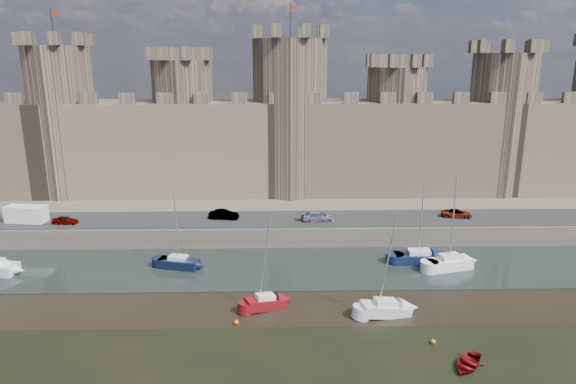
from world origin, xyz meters
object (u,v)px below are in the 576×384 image
car_0 (65,220)px  sailboat_1 (178,262)px  sailboat_3 (419,257)px  van (26,214)px  car_2 (318,217)px  car_3 (457,214)px  sailboat_2 (449,262)px  sailboat_4 (265,302)px  car_1 (224,215)px  sailboat_5 (385,308)px

car_0 → sailboat_1: 17.91m
car_0 → sailboat_3: sailboat_3 is taller
sailboat_3 → van: bearing=171.0°
van → sailboat_3: (48.30, -8.39, -2.83)m
car_2 → sailboat_3: sailboat_3 is taller
car_3 → sailboat_2: (-4.43, -11.08, -2.18)m
car_0 → sailboat_3: bearing=-94.5°
sailboat_4 → car_2: bearing=47.3°
sailboat_3 → car_3: bearing=52.1°
car_0 → car_1: (19.85, 1.62, 0.10)m
car_0 → car_1: size_ratio=0.82×
sailboat_1 → sailboat_3: 27.45m
car_3 → sailboat_5: bearing=158.5°
car_3 → sailboat_2: size_ratio=0.36×
car_0 → sailboat_5: sailboat_5 is taller
sailboat_1 → sailboat_2: 30.36m
car_2 → sailboat_3: (11.03, -8.03, -2.37)m
car_3 → sailboat_5: (-13.72, -21.27, -2.32)m
car_1 → car_2: (12.21, -1.03, -0.01)m
car_2 → sailboat_1: sailboat_1 is taller
sailboat_4 → sailboat_5: 11.19m
car_1 → car_2: car_1 is taller
car_1 → sailboat_3: bearing=-104.0°
sailboat_5 → car_0: bearing=141.7°
car_2 → sailboat_2: (13.95, -9.96, -2.27)m
van → sailboat_2: sailboat_2 is taller
car_1 → van: size_ratio=0.77×
van → sailboat_5: size_ratio=0.50×
car_0 → car_3: bearing=-82.7°
car_1 → sailboat_4: size_ratio=0.42×
sailboat_1 → sailboat_4: sailboat_4 is taller
sailboat_5 → car_1: bearing=118.3°
sailboat_1 → sailboat_5: bearing=-13.7°
car_0 → car_1: car_1 is taller
car_1 → sailboat_2: sailboat_2 is taller
van → car_1: bearing=9.1°
car_2 → car_3: size_ratio=1.10×
van → sailboat_1: (20.87, -9.32, -2.85)m
car_0 → sailboat_4: bearing=-119.8°
sailboat_4 → sailboat_5: bearing=-31.5°
car_3 → sailboat_1: sailboat_1 is taller
van → sailboat_5: bearing=-18.5°
car_0 → sailboat_2: sailboat_2 is taller
sailboat_3 → sailboat_5: sailboat_5 is taller
car_0 → car_3: car_3 is taller
van → sailboat_3: sailboat_3 is taller
sailboat_2 → sailboat_4: bearing=-172.3°
sailboat_4 → sailboat_5: sailboat_5 is taller
car_0 → sailboat_4: size_ratio=0.34×
car_0 → van: size_ratio=0.63×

